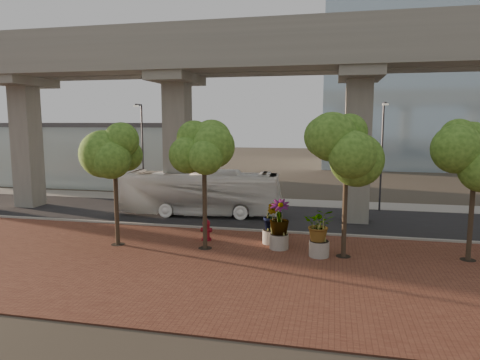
# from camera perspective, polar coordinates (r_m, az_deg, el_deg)

# --- Properties ---
(ground) EXTENTS (160.00, 160.00, 0.00)m
(ground) POSITION_cam_1_polar(r_m,az_deg,el_deg) (27.13, 2.40, -5.87)
(ground) COLOR #3D382C
(ground) RESTS_ON ground
(brick_plaza) EXTENTS (70.00, 13.00, 0.06)m
(brick_plaza) POSITION_cam_1_polar(r_m,az_deg,el_deg) (19.60, -1.74, -11.18)
(brick_plaza) COLOR brown
(brick_plaza) RESTS_ON ground
(asphalt_road) EXTENTS (90.00, 8.00, 0.04)m
(asphalt_road) POSITION_cam_1_polar(r_m,az_deg,el_deg) (29.05, 3.09, -4.92)
(asphalt_road) COLOR black
(asphalt_road) RESTS_ON ground
(curb_strip) EXTENTS (70.00, 0.25, 0.16)m
(curb_strip) POSITION_cam_1_polar(r_m,az_deg,el_deg) (25.20, 1.61, -6.75)
(curb_strip) COLOR gray
(curb_strip) RESTS_ON ground
(far_sidewalk) EXTENTS (90.00, 3.00, 0.06)m
(far_sidewalk) POSITION_cam_1_polar(r_m,az_deg,el_deg) (34.37, 4.57, -2.93)
(far_sidewalk) COLOR gray
(far_sidewalk) RESTS_ON ground
(transit_viaduct) EXTENTS (72.00, 5.60, 12.40)m
(transit_viaduct) POSITION_cam_1_polar(r_m,az_deg,el_deg) (28.35, 3.19, 9.56)
(transit_viaduct) COLOR gray
(transit_viaduct) RESTS_ON ground
(station_pavilion) EXTENTS (23.00, 13.00, 6.30)m
(station_pavilion) POSITION_cam_1_polar(r_m,az_deg,el_deg) (48.72, -17.94, 3.64)
(station_pavilion) COLOR silver
(station_pavilion) RESTS_ON ground
(transit_bus) EXTENTS (11.21, 3.46, 3.08)m
(transit_bus) POSITION_cam_1_polar(r_m,az_deg,el_deg) (29.39, -5.27, -1.78)
(transit_bus) COLOR white
(transit_bus) RESTS_ON ground
(fire_hydrant) EXTENTS (0.60, 0.54, 1.20)m
(fire_hydrant) POSITION_cam_1_polar(r_m,az_deg,el_deg) (23.20, -4.50, -6.63)
(fire_hydrant) COLOR maroon
(fire_hydrant) RESTS_ON ground
(planter_front) EXTENTS (2.12, 2.12, 2.33)m
(planter_front) POSITION_cam_1_polar(r_m,az_deg,el_deg) (20.56, 10.57, -6.20)
(planter_front) COLOR gray
(planter_front) RESTS_ON ground
(planter_right) EXTENTS (2.34, 2.34, 2.50)m
(planter_right) POSITION_cam_1_polar(r_m,az_deg,el_deg) (21.48, 5.26, -5.22)
(planter_right) COLOR gray
(planter_right) RESTS_ON ground
(planter_left) EXTENTS (2.04, 2.04, 2.24)m
(planter_left) POSITION_cam_1_polar(r_m,az_deg,el_deg) (22.42, 4.21, -5.07)
(planter_left) COLOR #9F9990
(planter_left) RESTS_ON ground
(street_tree_far_west) EXTENTS (3.64, 3.64, 6.44)m
(street_tree_far_west) POSITION_cam_1_polar(r_m,az_deg,el_deg) (22.57, -16.40, 3.45)
(street_tree_far_west) COLOR #403324
(street_tree_far_west) RESTS_ON ground
(street_tree_near_west) EXTENTS (3.22, 3.22, 6.31)m
(street_tree_near_west) POSITION_cam_1_polar(r_m,az_deg,el_deg) (21.06, -4.81, 3.62)
(street_tree_near_west) COLOR #403324
(street_tree_near_west) RESTS_ON ground
(street_tree_near_east) EXTENTS (3.83, 3.83, 6.71)m
(street_tree_near_east) POSITION_cam_1_polar(r_m,az_deg,el_deg) (20.25, 14.04, 3.59)
(street_tree_near_east) COLOR #403324
(street_tree_near_east) RESTS_ON ground
(street_tree_far_east) EXTENTS (3.65, 3.65, 6.51)m
(street_tree_far_east) POSITION_cam_1_polar(r_m,az_deg,el_deg) (21.84, 28.91, 2.85)
(street_tree_far_east) COLOR #403324
(street_tree_far_east) RESTS_ON ground
(streetlamp_west) EXTENTS (0.38, 1.12, 7.73)m
(streetlamp_west) POSITION_cam_1_polar(r_m,az_deg,el_deg) (34.74, -12.94, 4.46)
(streetlamp_west) COLOR #333238
(streetlamp_west) RESTS_ON ground
(streetlamp_east) EXTENTS (0.38, 1.12, 7.70)m
(streetlamp_east) POSITION_cam_1_polar(r_m,az_deg,el_deg) (31.87, 18.42, 3.95)
(streetlamp_east) COLOR #323237
(streetlamp_east) RESTS_ON ground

